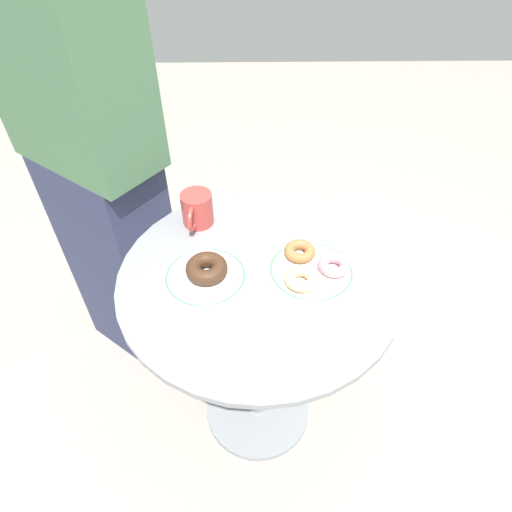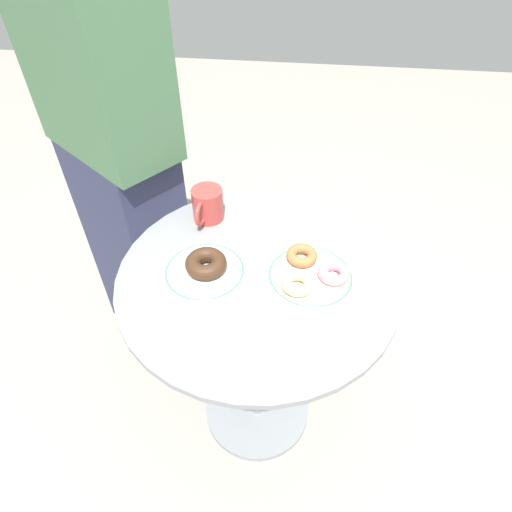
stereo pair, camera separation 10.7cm
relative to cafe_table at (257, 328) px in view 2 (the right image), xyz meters
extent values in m
cube|color=#9E9389|center=(0.00, 0.00, -0.51)|extent=(7.00, 7.00, 0.02)
cylinder|color=gray|center=(0.00, 0.00, 0.22)|extent=(0.71, 0.71, 0.02)
cylinder|color=gray|center=(0.00, 0.00, -0.13)|extent=(0.06, 0.06, 0.68)
cylinder|color=gray|center=(0.00, 0.00, -0.49)|extent=(0.37, 0.37, 0.03)
cylinder|color=white|center=(-0.13, -0.02, 0.23)|extent=(0.20, 0.20, 0.01)
torus|color=#4C9E66|center=(-0.13, -0.02, 0.23)|extent=(0.20, 0.20, 0.01)
cylinder|color=white|center=(0.13, 0.00, 0.23)|extent=(0.21, 0.21, 0.01)
torus|color=#4C9E66|center=(0.13, 0.00, 0.23)|extent=(0.21, 0.21, 0.01)
torus|color=#422819|center=(-0.13, -0.01, 0.26)|extent=(0.14, 0.14, 0.04)
torus|color=pink|center=(0.19, 0.00, 0.25)|extent=(0.09, 0.09, 0.03)
torus|color=#A36B3D|center=(0.11, 0.05, 0.25)|extent=(0.09, 0.09, 0.03)
torus|color=#E0B789|center=(0.10, -0.05, 0.25)|extent=(0.11, 0.11, 0.03)
cube|color=white|center=(0.05, -0.21, 0.23)|extent=(0.14, 0.13, 0.01)
cylinder|color=#B73D38|center=(-0.17, 0.21, 0.27)|extent=(0.09, 0.09, 0.09)
torus|color=#B73D38|center=(-0.18, 0.16, 0.28)|extent=(0.02, 0.07, 0.07)
cube|color=#2D3351|center=(-0.48, 0.35, -0.08)|extent=(0.42, 0.39, 0.85)
cube|color=#47704C|center=(-0.48, 0.35, 0.67)|extent=(0.47, 0.43, 0.64)
camera|label=1|loc=(-0.02, -0.75, 1.01)|focal=30.23mm
camera|label=2|loc=(0.09, -0.75, 1.01)|focal=30.23mm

